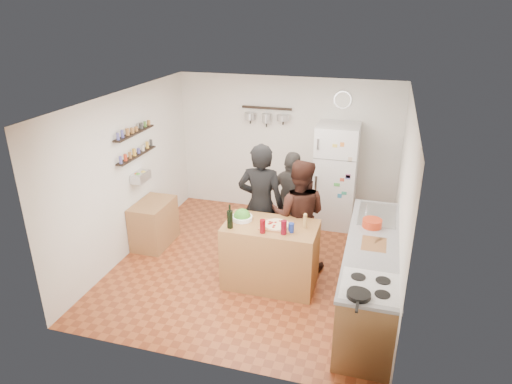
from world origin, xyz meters
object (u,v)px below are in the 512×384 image
(counter_run, at_px, (370,276))
(wall_clock, at_px, (343,100))
(person_back, at_px, (292,202))
(salad_bowl, at_px, (242,218))
(person_left, at_px, (261,205))
(fridge, at_px, (335,176))
(side_table, at_px, (154,223))
(person_center, at_px, (299,215))
(wine_bottle, at_px, (230,219))
(red_bowl, at_px, (372,223))
(prep_island, at_px, (270,255))
(pepper_mill, at_px, (305,222))
(skillet, at_px, (359,295))
(salt_canister, at_px, (291,228))

(counter_run, bearing_deg, wall_clock, 105.92)
(person_back, bearing_deg, salad_bowl, 83.89)
(salad_bowl, bearing_deg, wall_clock, 67.23)
(person_left, bearing_deg, fridge, -122.64)
(counter_run, relative_size, fridge, 1.46)
(counter_run, xyz_separation_m, side_table, (-3.44, 0.74, -0.09))
(person_center, height_order, wall_clock, wall_clock)
(counter_run, height_order, side_table, counter_run)
(salad_bowl, height_order, wall_clock, wall_clock)
(wine_bottle, height_order, wall_clock, wall_clock)
(salad_bowl, xyz_separation_m, wall_clock, (1.02, 2.43, 1.21))
(person_center, xyz_separation_m, red_bowl, (1.03, -0.25, 0.14))
(person_center, bearing_deg, prep_island, 60.74)
(pepper_mill, distance_m, counter_run, 1.07)
(skillet, height_order, red_bowl, red_bowl)
(wine_bottle, xyz_separation_m, person_left, (0.21, 0.78, -0.10))
(person_left, bearing_deg, counter_run, 153.36)
(pepper_mill, height_order, side_table, pepper_mill)
(counter_run, bearing_deg, skillet, -94.83)
(fridge, bearing_deg, red_bowl, -69.27)
(salad_bowl, height_order, person_center, person_center)
(salad_bowl, xyz_separation_m, counter_run, (1.77, -0.20, -0.49))
(salad_bowl, relative_size, counter_run, 0.11)
(salt_canister, height_order, person_left, person_left)
(wine_bottle, height_order, side_table, wine_bottle)
(salad_bowl, distance_m, wall_clock, 2.90)
(pepper_mill, relative_size, fridge, 0.09)
(pepper_mill, relative_size, person_back, 0.10)
(red_bowl, bearing_deg, prep_island, -167.01)
(wine_bottle, xyz_separation_m, person_back, (0.56, 1.31, -0.23))
(wine_bottle, distance_m, pepper_mill, 0.99)
(person_back, bearing_deg, counter_run, 154.77)
(red_bowl, bearing_deg, person_left, 170.80)
(skillet, bearing_deg, wine_bottle, 147.54)
(wine_bottle, distance_m, wall_clock, 3.12)
(pepper_mill, relative_size, person_left, 0.09)
(salad_bowl, xyz_separation_m, wine_bottle, (-0.08, -0.27, 0.09))
(pepper_mill, xyz_separation_m, skillet, (0.80, -1.38, -0.05))
(pepper_mill, height_order, fridge, fridge)
(prep_island, distance_m, red_bowl, 1.43)
(person_back, xyz_separation_m, side_table, (-2.15, -0.50, -0.44))
(prep_island, relative_size, fridge, 0.69)
(wall_clock, bearing_deg, red_bowl, -72.20)
(pepper_mill, xyz_separation_m, person_center, (-0.18, 0.50, -0.15))
(person_center, bearing_deg, salt_canister, 89.59)
(wine_bottle, bearing_deg, red_bowl, 16.11)
(person_back, distance_m, skillet, 2.70)
(wine_bottle, distance_m, fridge, 2.62)
(red_bowl, distance_m, side_table, 3.46)
(red_bowl, xyz_separation_m, side_table, (-3.39, 0.29, -0.61))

